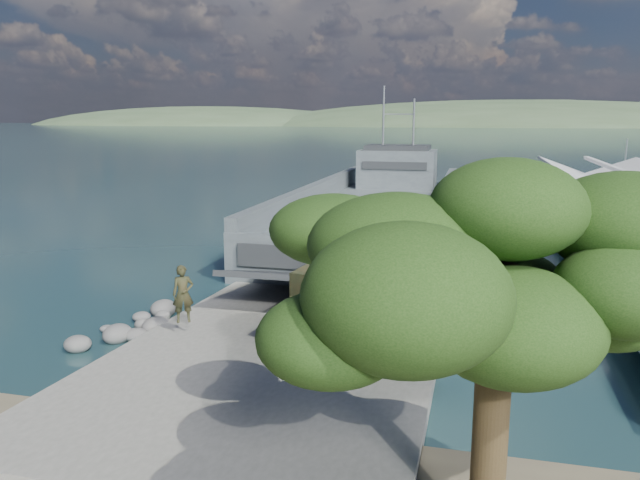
{
  "coord_description": "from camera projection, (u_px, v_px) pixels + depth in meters",
  "views": [
    {
      "loc": [
        5.91,
        -19.34,
        7.84
      ],
      "look_at": [
        -0.46,
        6.0,
        2.67
      ],
      "focal_mm": 35.0,
      "sensor_mm": 36.0,
      "label": 1
    }
  ],
  "objects": [
    {
      "name": "soldier",
      "position": [
        184.0,
        305.0,
        21.42
      ],
      "size": [
        0.87,
        0.77,
        1.99
      ],
      "primitive_type": "imported",
      "rotation": [
        0.0,
        0.0,
        0.5
      ],
      "color": "#222F1A",
      "rests_on": "boat_ramp"
    },
    {
      "name": "boat_ramp",
      "position": [
        281.0,
        354.0,
        20.33
      ],
      "size": [
        10.0,
        18.0,
        0.5
      ],
      "primitive_type": "cube",
      "color": "slate",
      "rests_on": "ground"
    },
    {
      "name": "sailboat_near",
      "position": [
        620.0,
        224.0,
        44.52
      ],
      "size": [
        3.19,
        5.57,
        6.52
      ],
      "rotation": [
        0.0,
        0.0,
        0.32
      ],
      "color": "white",
      "rests_on": "ground"
    },
    {
      "name": "pier",
      "position": [
        601.0,
        228.0,
        35.77
      ],
      "size": [
        6.4,
        44.0,
        6.1
      ],
      "color": "#BAB9AF",
      "rests_on": "ground"
    },
    {
      "name": "military_truck",
      "position": [
        361.0,
        277.0,
        22.17
      ],
      "size": [
        3.43,
        7.81,
        3.5
      ],
      "rotation": [
        0.0,
        0.0,
        -0.15
      ],
      "color": "black",
      "rests_on": "boat_ramp"
    },
    {
      "name": "shoreline_rocks",
      "position": [
        136.0,
        330.0,
        23.29
      ],
      "size": [
        3.2,
        5.6,
        0.9
      ],
      "primitive_type": null,
      "color": "#61605E",
      "rests_on": "ground"
    },
    {
      "name": "overhang_tree",
      "position": [
        468.0,
        267.0,
        10.28
      ],
      "size": [
        7.43,
        6.84,
        6.75
      ],
      "color": "#362815",
      "rests_on": "ground"
    },
    {
      "name": "ground",
      "position": [
        290.0,
        350.0,
        21.33
      ],
      "size": [
        1400.0,
        1400.0,
        0.0
      ],
      "primitive_type": "plane",
      "color": "#1C4143",
      "rests_on": "ground"
    },
    {
      "name": "landing_craft",
      "position": [
        377.0,
        217.0,
        43.75
      ],
      "size": [
        9.75,
        38.11,
        11.3
      ],
      "rotation": [
        0.0,
        0.0,
        0.0
      ],
      "color": "#454E51",
      "rests_on": "ground"
    },
    {
      "name": "distant_headlands",
      "position": [
        531.0,
        126.0,
        542.13
      ],
      "size": [
        1000.0,
        240.0,
        48.0
      ],
      "primitive_type": null,
      "color": "#3E5434",
      "rests_on": "ground"
    }
  ]
}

